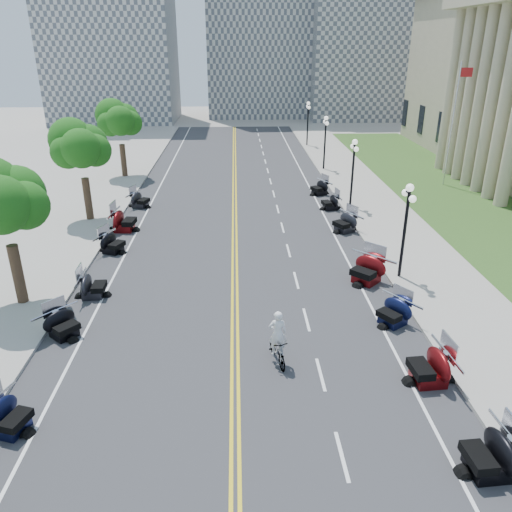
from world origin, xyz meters
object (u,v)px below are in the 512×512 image
object	(u,v)px
flagpole	(452,126)
motorcycle_n_3	(490,453)
bicycle	(277,350)
cyclist_rider	(278,315)

from	to	relation	value
flagpole	motorcycle_n_3	world-z (taller)	flagpole
motorcycle_n_3	bicycle	world-z (taller)	motorcycle_n_3
flagpole	bicycle	xyz separation A→B (m)	(-16.37, -25.16, -4.44)
cyclist_rider	flagpole	bearing A→B (deg)	-123.05
motorcycle_n_3	bicycle	xyz separation A→B (m)	(-5.61, 5.59, -0.16)
flagpole	cyclist_rider	distance (m)	30.16
bicycle	cyclist_rider	bearing A→B (deg)	0.00
flagpole	motorcycle_n_3	bearing A→B (deg)	-109.28
motorcycle_n_3	cyclist_rider	xyz separation A→B (m)	(-5.61, 5.59, 1.35)
flagpole	bicycle	bearing A→B (deg)	-123.05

